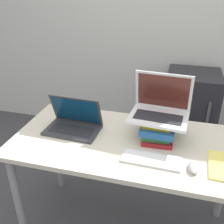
# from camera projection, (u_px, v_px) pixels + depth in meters

# --- Properties ---
(wall_back) EXTENTS (8.00, 0.05, 2.70)m
(wall_back) POSITION_uv_depth(u_px,v_px,m) (161.00, 10.00, 2.52)
(wall_back) COLOR silver
(wall_back) RESTS_ON ground_plane
(desk) EXTENTS (1.41, 0.69, 0.75)m
(desk) POSITION_uv_depth(u_px,v_px,m) (129.00, 153.00, 1.62)
(desk) COLOR beige
(desk) RESTS_ON ground_plane
(laptop_left) EXTENTS (0.35, 0.23, 0.22)m
(laptop_left) POSITION_uv_depth(u_px,v_px,m) (74.00, 123.00, 1.67)
(laptop_left) COLOR #333338
(laptop_left) RESTS_ON desk
(book_stack) EXTENTS (0.21, 0.28, 0.14)m
(book_stack) POSITION_uv_depth(u_px,v_px,m) (158.00, 127.00, 1.58)
(book_stack) COLOR maroon
(book_stack) RESTS_ON desk
(laptop_on_books) EXTENTS (0.36, 0.27, 0.25)m
(laptop_on_books) POSITION_uv_depth(u_px,v_px,m) (160.00, 108.00, 1.54)
(laptop_on_books) COLOR silver
(laptop_on_books) RESTS_ON book_stack
(wireless_keyboard) EXTENTS (0.32, 0.13, 0.01)m
(wireless_keyboard) POSITION_uv_depth(u_px,v_px,m) (151.00, 160.00, 1.40)
(wireless_keyboard) COLOR silver
(wireless_keyboard) RESTS_ON desk
(mouse) EXTENTS (0.06, 0.11, 0.03)m
(mouse) POSITION_uv_depth(u_px,v_px,m) (194.00, 167.00, 1.33)
(mouse) COLOR #B2B2B7
(mouse) RESTS_ON desk
(mini_fridge) EXTENTS (0.49, 0.50, 0.85)m
(mini_fridge) POSITION_uv_depth(u_px,v_px,m) (189.00, 114.00, 2.60)
(mini_fridge) COLOR #232328
(mini_fridge) RESTS_ON ground_plane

